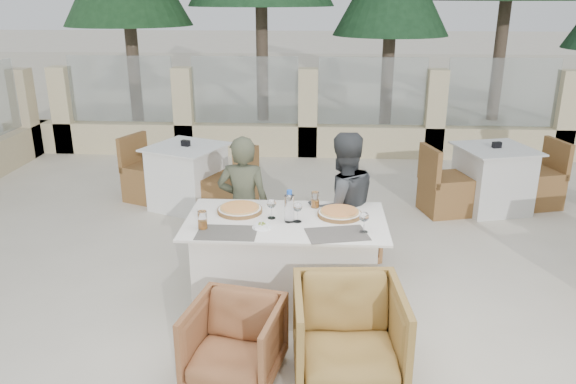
# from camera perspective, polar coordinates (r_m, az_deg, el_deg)

# --- Properties ---
(ground) EXTENTS (80.00, 80.00, 0.00)m
(ground) POSITION_cam_1_polar(r_m,az_deg,el_deg) (4.75, 0.51, -11.84)
(ground) COLOR beige
(ground) RESTS_ON ground
(sand_patch) EXTENTS (30.00, 16.00, 0.01)m
(sand_patch) POSITION_cam_1_polar(r_m,az_deg,el_deg) (18.23, 2.73, 11.51)
(sand_patch) COLOR beige
(sand_patch) RESTS_ON ground
(perimeter_wall_far) EXTENTS (10.00, 0.34, 1.60)m
(perimeter_wall_far) POSITION_cam_1_polar(r_m,az_deg,el_deg) (9.02, 2.05, 8.67)
(perimeter_wall_far) COLOR beige
(perimeter_wall_far) RESTS_ON ground
(dining_table) EXTENTS (1.60, 0.90, 0.77)m
(dining_table) POSITION_cam_1_polar(r_m,az_deg,el_deg) (4.64, -0.22, -7.24)
(dining_table) COLOR white
(dining_table) RESTS_ON ground
(placemat_near_left) EXTENTS (0.45, 0.30, 0.00)m
(placemat_near_left) POSITION_cam_1_polar(r_m,az_deg,el_deg) (4.26, -6.23, -4.13)
(placemat_near_left) COLOR #56514A
(placemat_near_left) RESTS_ON dining_table
(placemat_near_right) EXTENTS (0.50, 0.39, 0.00)m
(placemat_near_right) POSITION_cam_1_polar(r_m,az_deg,el_deg) (4.23, 5.00, -4.29)
(placemat_near_right) COLOR #5B544E
(placemat_near_right) RESTS_ON dining_table
(pizza_left) EXTENTS (0.40, 0.40, 0.05)m
(pizza_left) POSITION_cam_1_polar(r_m,az_deg,el_deg) (4.65, -4.92, -1.76)
(pizza_left) COLOR orange
(pizza_left) RESTS_ON dining_table
(pizza_right) EXTENTS (0.38, 0.38, 0.05)m
(pizza_right) POSITION_cam_1_polar(r_m,az_deg,el_deg) (4.57, 5.25, -2.15)
(pizza_right) COLOR #CC4D1B
(pizza_right) RESTS_ON dining_table
(water_bottle) EXTENTS (0.09, 0.09, 0.26)m
(water_bottle) POSITION_cam_1_polar(r_m,az_deg,el_deg) (4.40, 0.14, -1.44)
(water_bottle) COLOR #B9DCF3
(water_bottle) RESTS_ON dining_table
(wine_glass_centre) EXTENTS (0.09, 0.09, 0.18)m
(wine_glass_centre) POSITION_cam_1_polar(r_m,az_deg,el_deg) (4.48, -1.69, -1.59)
(wine_glass_centre) COLOR silver
(wine_glass_centre) RESTS_ON dining_table
(wine_glass_near) EXTENTS (0.10, 0.10, 0.18)m
(wine_glass_near) POSITION_cam_1_polar(r_m,az_deg,el_deg) (4.41, 0.98, -1.94)
(wine_glass_near) COLOR white
(wine_glass_near) RESTS_ON dining_table
(wine_glass_corner) EXTENTS (0.08, 0.08, 0.18)m
(wine_glass_corner) POSITION_cam_1_polar(r_m,az_deg,el_deg) (4.25, 7.73, -2.94)
(wine_glass_corner) COLOR white
(wine_glass_corner) RESTS_ON dining_table
(beer_glass_left) EXTENTS (0.09, 0.09, 0.14)m
(beer_glass_left) POSITION_cam_1_polar(r_m,az_deg,el_deg) (4.33, -8.69, -2.85)
(beer_glass_left) COLOR orange
(beer_glass_left) RESTS_ON dining_table
(beer_glass_right) EXTENTS (0.08, 0.08, 0.14)m
(beer_glass_right) POSITION_cam_1_polar(r_m,az_deg,el_deg) (4.72, 2.78, -0.80)
(beer_glass_right) COLOR orange
(beer_glass_right) RESTS_ON dining_table
(olive_dish) EXTENTS (0.14, 0.14, 0.04)m
(olive_dish) POSITION_cam_1_polar(r_m,az_deg,el_deg) (4.32, -2.68, -3.41)
(olive_dish) COLOR white
(olive_dish) RESTS_ON dining_table
(armchair_far_left) EXTENTS (0.73, 0.75, 0.55)m
(armchair_far_left) POSITION_cam_1_polar(r_m,az_deg,el_deg) (5.18, -2.99, -5.68)
(armchair_far_left) COLOR brown
(armchair_far_left) RESTS_ON ground
(armchair_far_right) EXTENTS (0.80, 0.81, 0.56)m
(armchair_far_right) POSITION_cam_1_polar(r_m,az_deg,el_deg) (5.43, 5.34, -4.48)
(armchair_far_right) COLOR #976337
(armchair_far_right) RESTS_ON ground
(armchair_near_left) EXTENTS (0.70, 0.71, 0.55)m
(armchair_near_left) POSITION_cam_1_polar(r_m,az_deg,el_deg) (3.89, -5.47, -14.91)
(armchair_near_left) COLOR brown
(armchair_near_left) RESTS_ON ground
(armchair_near_right) EXTENTS (0.77, 0.79, 0.67)m
(armchair_near_right) POSITION_cam_1_polar(r_m,az_deg,el_deg) (3.87, 6.14, -14.13)
(armchair_near_right) COLOR olive
(armchair_near_right) RESTS_ON ground
(diner_left) EXTENTS (0.49, 0.34, 1.31)m
(diner_left) POSITION_cam_1_polar(r_m,az_deg,el_deg) (5.12, -4.52, -1.43)
(diner_left) COLOR #464A36
(diner_left) RESTS_ON ground
(diner_right) EXTENTS (0.82, 0.74, 1.38)m
(diner_right) POSITION_cam_1_polar(r_m,az_deg,el_deg) (4.96, 5.50, -1.71)
(diner_right) COLOR #3B3E41
(diner_right) RESTS_ON ground
(bg_table_a) EXTENTS (1.83, 1.39, 0.77)m
(bg_table_a) POSITION_cam_1_polar(r_m,az_deg,el_deg) (6.92, -10.15, 1.53)
(bg_table_a) COLOR white
(bg_table_a) RESTS_ON ground
(bg_table_b) EXTENTS (1.80, 1.22, 0.77)m
(bg_table_b) POSITION_cam_1_polar(r_m,az_deg,el_deg) (7.17, 20.06, 1.26)
(bg_table_b) COLOR silver
(bg_table_b) RESTS_ON ground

